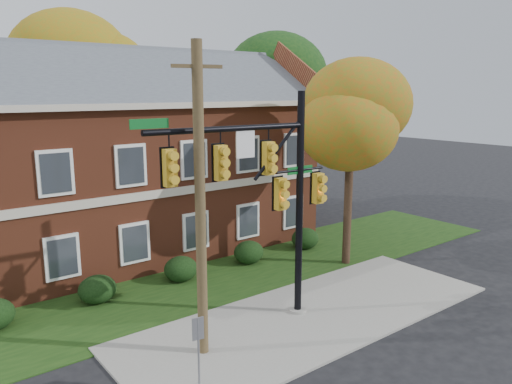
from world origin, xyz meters
TOP-DOWN VIEW (x-y plane):
  - ground at (0.00, 0.00)m, footprint 120.00×120.00m
  - sidewalk at (0.00, 1.00)m, footprint 14.00×5.00m
  - grass_strip at (0.00, 6.00)m, footprint 30.00×6.00m
  - apartment_building at (-2.00, 11.95)m, footprint 18.80×8.80m
  - hedge_left at (-5.50, 6.70)m, footprint 1.40×1.26m
  - hedge_center at (-2.00, 6.70)m, footprint 1.40×1.26m
  - hedge_right at (1.50, 6.70)m, footprint 1.40×1.26m
  - hedge_far_right at (5.00, 6.70)m, footprint 1.40×1.26m
  - tree_near_right at (5.22, 3.87)m, footprint 4.50×4.25m
  - tree_right_rear at (9.31, 12.81)m, footprint 6.30×5.95m
  - tree_far_rear at (-0.66, 19.79)m, footprint 6.84×6.46m
  - traffic_signal at (-1.64, 1.55)m, footprint 6.91×0.66m
  - utility_pole at (-4.34, 1.18)m, footprint 1.39×0.43m
  - sign_post at (-5.50, -0.48)m, footprint 0.31×0.09m

SIDE VIEW (x-z plane):
  - ground at x=0.00m, z-range 0.00..0.00m
  - grass_strip at x=0.00m, z-range 0.00..0.04m
  - sidewalk at x=0.00m, z-range 0.00..0.08m
  - hedge_left at x=-5.50m, z-range 0.00..1.05m
  - hedge_center at x=-2.00m, z-range 0.00..1.05m
  - hedge_right at x=1.50m, z-range 0.00..1.05m
  - hedge_far_right at x=5.00m, z-range 0.00..1.05m
  - sign_post at x=-5.50m, z-range 0.38..2.52m
  - utility_pole at x=-4.34m, z-range 0.06..9.12m
  - traffic_signal at x=-1.64m, z-range 0.93..8.65m
  - apartment_building at x=-2.00m, z-range 0.12..9.86m
  - tree_near_right at x=5.22m, z-range 2.38..10.96m
  - tree_right_rear at x=9.31m, z-range 2.81..13.43m
  - tree_far_rear at x=-0.66m, z-range 3.08..14.60m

